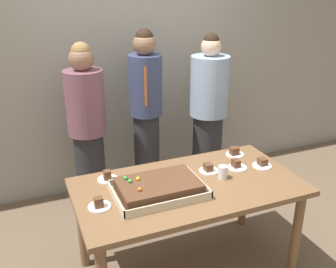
% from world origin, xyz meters
% --- Properties ---
extents(ground_plane, '(12.00, 12.00, 0.00)m').
position_xyz_m(ground_plane, '(0.00, 0.00, 0.00)').
color(ground_plane, brown).
extents(interior_back_panel, '(8.00, 0.12, 3.00)m').
position_xyz_m(interior_back_panel, '(0.00, 1.60, 1.50)').
color(interior_back_panel, '#9E998E').
rests_on(interior_back_panel, ground_plane).
extents(party_table, '(1.62, 0.86, 0.75)m').
position_xyz_m(party_table, '(0.00, 0.00, 0.66)').
color(party_table, brown).
rests_on(party_table, ground_plane).
extents(sheet_cake, '(0.61, 0.42, 0.12)m').
position_xyz_m(sheet_cake, '(-0.24, -0.04, 0.80)').
color(sheet_cake, beige).
rests_on(sheet_cake, party_table).
extents(plated_slice_near_left, '(0.15, 0.15, 0.06)m').
position_xyz_m(plated_slice_near_left, '(0.23, 0.12, 0.77)').
color(plated_slice_near_left, white).
rests_on(plated_slice_near_left, party_table).
extents(plated_slice_near_right, '(0.15, 0.15, 0.06)m').
position_xyz_m(plated_slice_near_right, '(0.66, 0.04, 0.77)').
color(plated_slice_near_right, white).
rests_on(plated_slice_near_right, party_table).
extents(plated_slice_far_left, '(0.15, 0.15, 0.08)m').
position_xyz_m(plated_slice_far_left, '(-0.66, -0.05, 0.78)').
color(plated_slice_far_left, white).
rests_on(plated_slice_far_left, party_table).
extents(plated_slice_far_right, '(0.15, 0.15, 0.07)m').
position_xyz_m(plated_slice_far_right, '(0.46, 0.09, 0.78)').
color(plated_slice_far_right, white).
rests_on(plated_slice_far_right, party_table).
extents(plated_slice_center_front, '(0.15, 0.15, 0.07)m').
position_xyz_m(plated_slice_center_front, '(0.56, 0.30, 0.78)').
color(plated_slice_center_front, white).
rests_on(plated_slice_center_front, party_table).
extents(plated_slice_center_back, '(0.15, 0.15, 0.08)m').
position_xyz_m(plated_slice_center_back, '(-0.52, 0.29, 0.78)').
color(plated_slice_center_back, white).
rests_on(plated_slice_center_back, party_table).
extents(drink_cup_nearest, '(0.07, 0.07, 0.10)m').
position_xyz_m(drink_cup_nearest, '(0.27, -0.01, 0.80)').
color(drink_cup_nearest, white).
rests_on(drink_cup_nearest, party_table).
extents(person_serving_front, '(0.32, 0.32, 1.71)m').
position_xyz_m(person_serving_front, '(0.09, 1.16, 0.90)').
color(person_serving_front, '#28282D').
rests_on(person_serving_front, ground_plane).
extents(person_green_shirt_behind, '(0.38, 0.38, 1.65)m').
position_xyz_m(person_green_shirt_behind, '(0.72, 1.07, 0.84)').
color(person_green_shirt_behind, '#28282D').
rests_on(person_green_shirt_behind, ground_plane).
extents(person_striped_tie_right, '(0.34, 0.34, 1.64)m').
position_xyz_m(person_striped_tie_right, '(-0.50, 1.11, 0.85)').
color(person_striped_tie_right, '#28282D').
rests_on(person_striped_tie_right, ground_plane).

